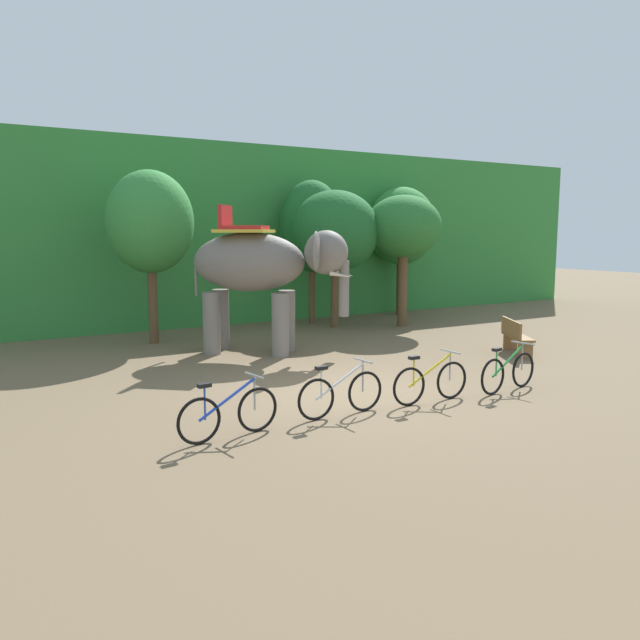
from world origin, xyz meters
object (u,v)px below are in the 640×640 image
tree_center_right (150,223)px  bike_blue (229,413)px  elephant (262,268)px  tree_left (402,227)px  bike_green (508,372)px  tree_far_right (335,231)px  tree_right (312,227)px  bike_white (341,394)px  wooden_bench (515,336)px  tree_center (403,227)px  bike_yellow (431,382)px

tree_center_right → bike_blue: tree_center_right is taller
elephant → tree_left: bearing=29.0°
tree_center_right → bike_green: bearing=-63.5°
tree_far_right → tree_left: tree_left is taller
tree_right → bike_white: (-5.09, -9.79, -2.91)m
bike_white → wooden_bench: (6.80, 2.33, 0.09)m
tree_right → tree_center: bearing=-43.1°
bike_yellow → elephant: bearing=95.4°
bike_green → tree_center_right: bearing=116.5°
elephant → wooden_bench: 6.72m
elephant → bike_white: bearing=-102.7°
bike_blue → tree_left: bearing=42.3°
tree_far_right → wooden_bench: (1.51, -6.31, -2.65)m
tree_center_right → tree_right: (5.79, 1.14, -0.07)m
tree_left → wooden_bench: size_ratio=3.19×
tree_right → tree_left: bearing=5.3°
tree_right → bike_blue: tree_right is taller
bike_white → tree_far_right: bearing=58.5°
tree_left → elephant: (-7.90, -4.38, -1.12)m
tree_left → elephant: bearing=-151.0°
wooden_bench → bike_blue: bearing=-164.6°
tree_right → elephant: size_ratio=1.26×
tree_center_right → tree_left: tree_center_right is taller
tree_center → bike_blue: size_ratio=2.53×
tree_center → elephant: 6.41m
bike_white → bike_yellow: size_ratio=1.00×
bike_blue → bike_green: 5.82m
bike_white → bike_green: bearing=-3.9°
tree_center → bike_white: 11.01m
bike_white → tree_right: bearing=62.5°
tree_left → bike_yellow: size_ratio=2.80×
tree_far_right → tree_center_right: bearing=179.9°
tree_center → bike_green: bearing=-114.4°
tree_center_right → tree_right: bearing=11.2°
tree_far_right → bike_green: (-1.56, -8.90, -2.75)m
tree_center_right → wooden_bench: bearing=-40.1°
bike_white → wooden_bench: bike_white is taller
tree_center_right → bike_white: size_ratio=2.80×
wooden_bench → tree_center_right: bearing=139.9°
tree_center → wooden_bench: 6.06m
elephant → tree_far_right: bearing=35.5°
bike_blue → bike_white: 2.09m
bike_blue → bike_white: size_ratio=1.00×
tree_left → bike_white: 14.03m
tree_center → bike_green: tree_center is taller
bike_white → wooden_bench: 7.19m
tree_center_right → tree_right: 5.91m
tree_far_right → bike_white: bearing=-121.5°
tree_center → bike_yellow: 9.96m
tree_center → bike_yellow: (-5.47, -7.81, -2.88)m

